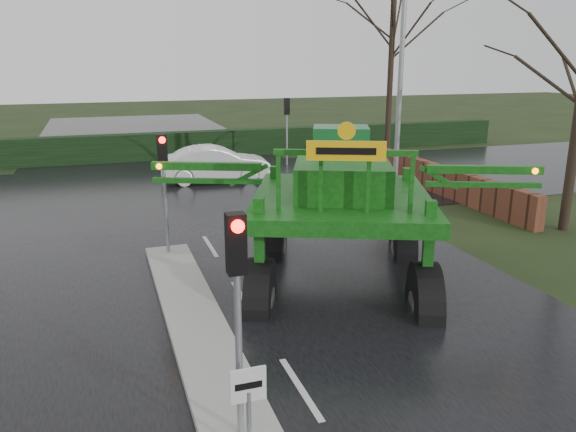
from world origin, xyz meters
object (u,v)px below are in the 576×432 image
object	(u,v)px
traffic_signal_far	(287,116)
street_light_right	(395,45)
keep_left_sign	(249,398)
traffic_signal_near	(237,279)
white_sedan	(217,182)
crop_sprayer	(260,196)
traffic_signal_mid	(163,168)

from	to	relation	value
traffic_signal_far	street_light_right	xyz separation A→B (m)	(1.69, -8.01, 3.40)
street_light_right	keep_left_sign	bearing A→B (deg)	-125.12
traffic_signal_near	white_sedan	size ratio (longest dim) A/B	0.71
traffic_signal_far	keep_left_sign	bearing A→B (deg)	70.07
traffic_signal_near	white_sedan	distance (m)	18.59
crop_sprayer	white_sedan	world-z (taller)	crop_sprayer
keep_left_sign	traffic_signal_mid	size ratio (longest dim) A/B	0.38
street_light_right	white_sedan	world-z (taller)	street_light_right
traffic_signal_far	street_light_right	size ratio (longest dim) A/B	0.35
traffic_signal_mid	street_light_right	distance (m)	11.05
keep_left_sign	traffic_signal_far	xyz separation A→B (m)	(7.80, 21.51, 1.53)
street_light_right	crop_sprayer	world-z (taller)	street_light_right
traffic_signal_mid	street_light_right	bearing A→B (deg)	25.40
traffic_signal_far	white_sedan	xyz separation A→B (m)	(-4.41, -2.92, -2.59)
traffic_signal_mid	crop_sprayer	xyz separation A→B (m)	(1.73, -3.61, -0.09)
white_sedan	traffic_signal_far	bearing A→B (deg)	-50.77
traffic_signal_mid	crop_sprayer	world-z (taller)	crop_sprayer
keep_left_sign	traffic_signal_far	bearing A→B (deg)	70.07
traffic_signal_mid	crop_sprayer	bearing A→B (deg)	-64.48
crop_sprayer	white_sedan	size ratio (longest dim) A/B	1.77
crop_sprayer	traffic_signal_near	bearing A→B (deg)	-86.87
crop_sprayer	street_light_right	bearing A→B (deg)	68.84
street_light_right	white_sedan	distance (m)	9.95
traffic_signal_far	crop_sprayer	size ratio (longest dim) A/B	0.40
crop_sprayer	traffic_signal_far	bearing A→B (deg)	91.94
keep_left_sign	white_sedan	world-z (taller)	keep_left_sign
traffic_signal_near	crop_sprayer	world-z (taller)	crop_sprayer
traffic_signal_near	traffic_signal_far	bearing A→B (deg)	69.64
traffic_signal_near	crop_sprayer	distance (m)	5.18
keep_left_sign	traffic_signal_near	bearing A→B (deg)	90.00
keep_left_sign	white_sedan	xyz separation A→B (m)	(3.39, 18.59, -1.06)
crop_sprayer	white_sedan	distance (m)	13.54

